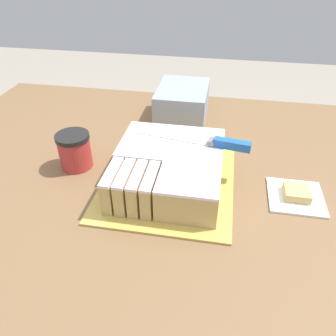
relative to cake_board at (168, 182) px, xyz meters
name	(u,v)px	position (x,y,z in m)	size (l,w,h in m)	color
countertop	(151,275)	(-0.07, 0.03, -0.45)	(1.40, 1.10, 0.90)	brown
cake_board	(168,182)	(0.00, 0.00, 0.00)	(0.34, 0.37, 0.01)	gold
cake	(170,167)	(0.00, 0.00, 0.05)	(0.27, 0.30, 0.09)	tan
knife	(217,143)	(0.11, 0.06, 0.10)	(0.30, 0.07, 0.02)	silver
coffee_cup	(74,151)	(-0.26, 0.03, 0.05)	(0.09, 0.09, 0.10)	#B23333
paper_napkin	(296,197)	(0.32, 0.00, 0.00)	(0.13, 0.13, 0.01)	white
brownie	(297,193)	(0.32, 0.00, 0.01)	(0.06, 0.06, 0.02)	tan
storage_box	(182,104)	(-0.02, 0.37, 0.06)	(0.16, 0.22, 0.12)	#8C99B2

